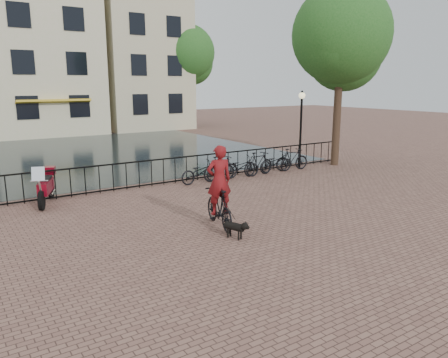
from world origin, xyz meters
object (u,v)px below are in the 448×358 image
cyclist (219,191)px  motorcycle (45,183)px  lamp_post (301,116)px  dog (234,229)px

cyclist → motorcycle: (-3.42, 5.04, -0.29)m
lamp_post → dog: bearing=-142.4°
lamp_post → cyclist: 9.28m
motorcycle → cyclist: bearing=-33.2°
dog → motorcycle: 6.85m
cyclist → dog: bearing=92.5°
lamp_post → dog: (-7.82, -6.02, -2.13)m
lamp_post → dog: lamp_post is taller
lamp_post → motorcycle: size_ratio=1.72×
cyclist → lamp_post: bearing=-134.5°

